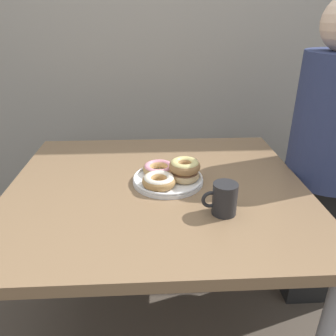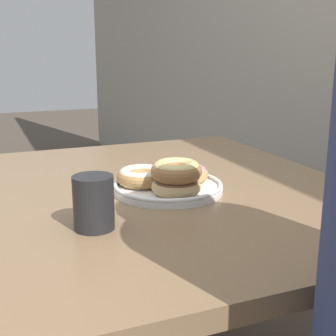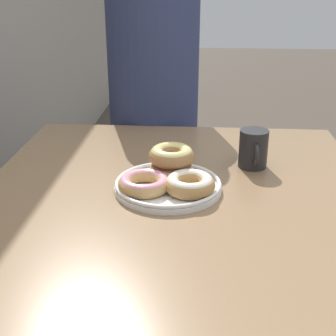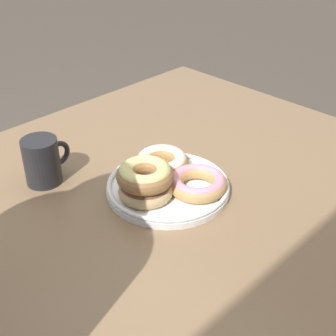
% 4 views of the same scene
% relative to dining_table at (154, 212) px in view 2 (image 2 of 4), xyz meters
% --- Properties ---
extents(dining_table, '(1.12, 1.00, 0.70)m').
position_rel_dining_table_xyz_m(dining_table, '(0.00, 0.00, 0.00)').
color(dining_table, '#846647').
rests_on(dining_table, ground_plane).
extents(donut_plate, '(0.28, 0.28, 0.09)m').
position_rel_dining_table_xyz_m(donut_plate, '(0.05, 0.02, 0.10)').
color(donut_plate, white).
rests_on(donut_plate, dining_table).
extents(coffee_mug, '(0.12, 0.08, 0.11)m').
position_rel_dining_table_xyz_m(coffee_mug, '(0.21, -0.21, 0.12)').
color(coffee_mug, '#232326').
rests_on(coffee_mug, dining_table).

